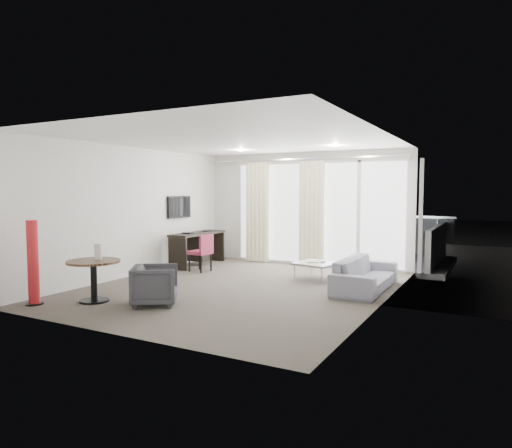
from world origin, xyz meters
The scene contains 28 objects.
floor centered at (0.00, 0.00, 0.00)m, with size 5.00×6.00×0.00m, color #4F483F.
ceiling centered at (0.00, 0.00, 2.60)m, with size 5.00×6.00×0.00m, color white.
wall_left centered at (-2.50, 0.00, 1.30)m, with size 0.00×6.00×2.60m, color silver.
wall_right centered at (2.50, 0.00, 1.30)m, with size 0.00×6.00×2.60m, color silver.
wall_front centered at (0.00, -3.00, 1.30)m, with size 5.00×0.00×2.60m, color silver.
window_panel centered at (0.30, 2.98, 1.20)m, with size 4.00×0.02×2.38m, color white, non-canonical shape.
window_frame centered at (0.30, 2.97, 1.20)m, with size 4.10×0.06×2.44m, color white, non-canonical shape.
curtain_left centered at (-1.15, 2.82, 1.20)m, with size 0.60×0.20×2.38m, color #F8F1C2, non-canonical shape.
curtain_right centered at (0.25, 2.82, 1.20)m, with size 0.60×0.20×2.38m, color #F8F1C2, non-canonical shape.
curtain_track centered at (0.00, 2.82, 2.45)m, with size 4.80×0.04×0.04m, color #B2B2B7, non-canonical shape.
downlight_a centered at (-0.90, 1.60, 2.59)m, with size 0.12×0.12×0.02m, color #FFE0B2.
downlight_b centered at (1.20, 1.60, 2.59)m, with size 0.12×0.12×0.02m, color #FFE0B2.
desk centered at (-2.12, 1.69, 0.38)m, with size 0.50×1.61×0.76m, color black, non-canonical shape.
tv centered at (-2.46, 1.45, 1.35)m, with size 0.05×0.80×0.50m, color black, non-canonical shape.
desk_chair centered at (-1.59, 1.03, 0.40)m, with size 0.44×0.41×0.80m, color maroon, non-canonical shape.
round_table centered at (-1.50, -1.95, 0.32)m, with size 0.81×0.81×0.65m, color #3C2716, non-canonical shape.
menu_card centered at (-1.50, -1.85, 0.72)m, with size 0.13×0.02×0.25m, color white, non-canonical shape.
red_lamp centered at (-2.16, -2.51, 0.64)m, with size 0.26×0.26×1.28m, color #B41C21.
tub_armchair centered at (-0.53, -1.66, 0.30)m, with size 0.65×0.67×0.61m, color #343338.
coffee_table centered at (0.93, 1.36, 0.17)m, with size 0.74×0.74×0.33m, color gray, non-canonical shape.
remote centered at (1.03, 1.45, 0.36)m, with size 0.06×0.18×0.02m, color black, non-canonical shape.
magazine centered at (0.84, 1.42, 0.36)m, with size 0.24×0.30×0.02m, color gray, non-canonical shape.
sofa centered at (2.01, 0.90, 0.28)m, with size 1.89×0.74×0.55m, color gray.
terrace_slab centered at (0.30, 4.50, -0.06)m, with size 5.60×3.00×0.12m, color #4D4D50.
rattan_chair_a centered at (0.61, 3.76, 0.42)m, with size 0.57×0.57×0.83m, color brown, non-canonical shape.
rattan_chair_b centered at (1.76, 4.57, 0.38)m, with size 0.52×0.52×0.76m, color brown, non-canonical shape.
rattan_table centered at (1.35, 3.85, 0.24)m, with size 0.47×0.47×0.47m, color brown, non-canonical shape.
balustrade centered at (0.30, 5.95, 0.50)m, with size 5.50×0.06×1.05m, color #B2B2B7, non-canonical shape.
Camera 1 is at (4.03, -6.93, 1.73)m, focal length 32.00 mm.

